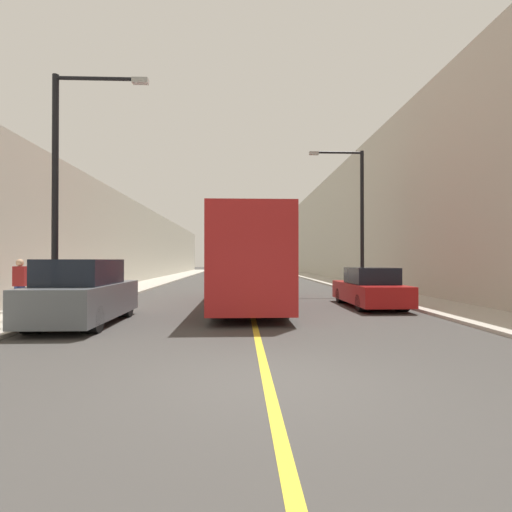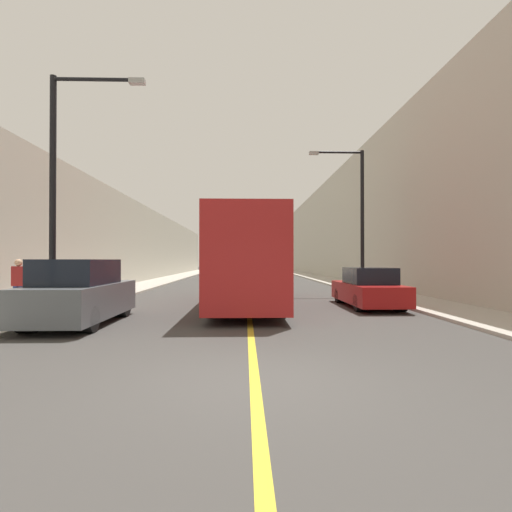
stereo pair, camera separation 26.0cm
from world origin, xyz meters
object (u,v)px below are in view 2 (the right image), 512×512
(street_lamp_left, at_px, (62,177))
(car_right_near, at_px, (368,289))
(parked_suv_left, at_px, (80,294))
(street_lamp_right, at_px, (357,210))
(pedestrian, at_px, (18,284))
(bus, at_px, (246,260))

(street_lamp_left, bearing_deg, car_right_near, 14.24)
(parked_suv_left, bearing_deg, street_lamp_right, 42.35)
(street_lamp_right, xyz_separation_m, pedestrian, (-13.75, -7.50, -3.48))
(street_lamp_right, height_order, pedestrian, street_lamp_right)
(bus, height_order, pedestrian, bus)
(bus, xyz_separation_m, pedestrian, (-7.74, -2.52, -0.83))
(car_right_near, xyz_separation_m, street_lamp_right, (1.27, 5.91, 3.80))
(pedestrian, bearing_deg, bus, 18.01)
(parked_suv_left, distance_m, street_lamp_left, 3.94)
(bus, distance_m, parked_suv_left, 6.83)
(street_lamp_right, bearing_deg, car_right_near, -102.11)
(parked_suv_left, relative_size, street_lamp_left, 0.60)
(pedestrian, bearing_deg, parked_suv_left, -37.51)
(street_lamp_left, relative_size, street_lamp_right, 0.99)
(street_lamp_right, distance_m, pedestrian, 16.05)
(parked_suv_left, xyz_separation_m, street_lamp_left, (-1.07, 1.21, 3.60))
(bus, height_order, street_lamp_left, street_lamp_left)
(car_right_near, height_order, pedestrian, pedestrian)
(car_right_near, bearing_deg, parked_suv_left, -157.68)
(street_lamp_left, xyz_separation_m, pedestrian, (-1.93, 1.09, -3.44))
(car_right_near, bearing_deg, pedestrian, -172.75)
(parked_suv_left, bearing_deg, pedestrian, 142.49)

